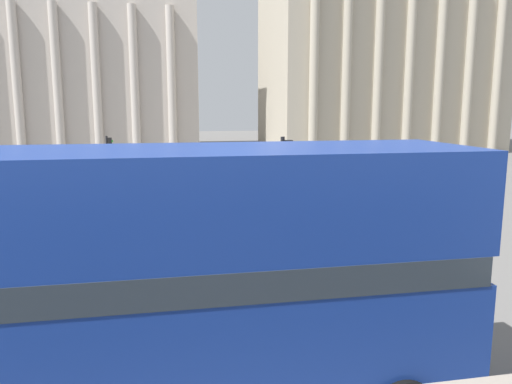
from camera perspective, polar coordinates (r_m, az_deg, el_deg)
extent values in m
cylinder|color=black|center=(10.33, 9.76, -15.91)|extent=(1.02, 0.22, 1.02)
cube|color=navy|center=(8.25, -16.23, -15.93)|extent=(11.24, 2.51, 1.85)
cube|color=#2D3842|center=(7.83, -16.63, -8.30)|extent=(11.02, 2.53, 0.45)
cube|color=navy|center=(7.59, -17.00, -1.16)|extent=(11.24, 2.51, 1.53)
cube|color=#BCB2A8|center=(62.28, -20.72, 12.83)|extent=(28.65, 12.63, 17.94)
cylinder|color=#BCB2A8|center=(56.35, -25.69, 11.52)|extent=(0.90, 0.90, 15.25)
cylinder|color=#BCB2A8|center=(55.55, -21.79, 11.82)|extent=(0.90, 0.90, 15.25)
cylinder|color=#BCB2A8|center=(55.00, -17.79, 12.08)|extent=(0.90, 0.90, 15.25)
cylinder|color=#BCB2A8|center=(54.71, -13.73, 12.27)|extent=(0.90, 0.90, 15.25)
cylinder|color=#BCB2A8|center=(54.69, -9.64, 12.41)|extent=(0.90, 0.90, 15.25)
cube|color=#B2A893|center=(60.78, 13.70, 15.35)|extent=(24.91, 14.56, 22.35)
cylinder|color=#B2A893|center=(49.87, 6.66, 14.91)|extent=(0.90, 0.90, 19.00)
cylinder|color=#B2A893|center=(50.97, 10.34, 14.71)|extent=(0.90, 0.90, 19.00)
cylinder|color=#B2A893|center=(52.25, 13.85, 14.46)|extent=(0.90, 0.90, 19.00)
cylinder|color=#B2A893|center=(53.71, 17.16, 14.18)|extent=(0.90, 0.90, 19.00)
cylinder|color=#B2A893|center=(55.33, 20.29, 13.87)|extent=(0.90, 0.90, 19.00)
cylinder|color=#B2A893|center=(57.10, 23.22, 13.55)|extent=(0.90, 0.90, 19.00)
cylinder|color=#B2A893|center=(59.00, 25.96, 13.21)|extent=(0.90, 0.90, 19.00)
cylinder|color=black|center=(14.70, 2.99, -1.67)|extent=(0.12, 0.12, 4.10)
cube|color=black|center=(14.52, 3.74, 4.56)|extent=(0.20, 0.24, 0.70)
sphere|color=green|center=(14.53, 4.17, 5.16)|extent=(0.14, 0.14, 0.14)
cylinder|color=black|center=(22.39, 2.83, 1.21)|extent=(0.12, 0.12, 3.27)
cube|color=black|center=(22.29, 3.31, 4.24)|extent=(0.20, 0.24, 0.70)
sphere|color=green|center=(22.30, 3.59, 4.62)|extent=(0.14, 0.14, 0.14)
cylinder|color=black|center=(30.06, -16.57, 3.02)|extent=(0.12, 0.12, 3.30)
cube|color=black|center=(29.93, -16.34, 5.32)|extent=(0.20, 0.24, 0.70)
sphere|color=green|center=(29.91, -16.14, 5.61)|extent=(0.14, 0.14, 0.14)
cylinder|color=black|center=(22.00, -4.66, -2.51)|extent=(0.60, 0.18, 0.60)
cylinder|color=black|center=(20.31, -4.10, -3.54)|extent=(0.60, 0.18, 0.60)
cylinder|color=black|center=(21.88, -11.98, -2.76)|extent=(0.60, 0.18, 0.60)
cylinder|color=black|center=(20.17, -12.04, -3.82)|extent=(0.60, 0.18, 0.60)
cube|color=maroon|center=(20.98, -8.21, -2.41)|extent=(4.20, 1.75, 0.55)
cube|color=#2D3842|center=(20.87, -8.79, -1.02)|extent=(1.89, 1.61, 0.50)
cylinder|color=black|center=(27.86, 8.58, 0.01)|extent=(0.60, 0.18, 0.60)
cylinder|color=black|center=(26.24, 9.86, -0.62)|extent=(0.60, 0.18, 0.60)
cylinder|color=black|center=(27.05, 2.99, -0.18)|extent=(0.60, 0.18, 0.60)
cylinder|color=black|center=(25.38, 3.94, -0.85)|extent=(0.60, 0.18, 0.60)
cube|color=#B2B5BA|center=(26.55, 6.38, 0.19)|extent=(4.20, 1.75, 0.55)
cube|color=#2D3842|center=(26.41, 5.99, 1.30)|extent=(1.89, 1.61, 0.50)
cylinder|color=#282B33|center=(29.02, -5.07, 0.69)|extent=(0.14, 0.14, 0.82)
cylinder|color=#282B33|center=(29.04, -4.72, 0.70)|extent=(0.14, 0.14, 0.82)
cylinder|color=slate|center=(28.93, -4.92, 2.13)|extent=(0.32, 0.32, 0.65)
sphere|color=tan|center=(28.87, -4.93, 2.98)|extent=(0.22, 0.22, 0.22)
cylinder|color=#282B33|center=(19.03, 14.02, -4.29)|extent=(0.14, 0.14, 0.88)
cylinder|color=#282B33|center=(19.10, 14.51, -4.26)|extent=(0.14, 0.14, 0.88)
cylinder|color=#606638|center=(18.89, 14.36, -1.97)|extent=(0.32, 0.32, 0.69)
sphere|color=tan|center=(18.81, 14.42, -0.58)|extent=(0.24, 0.24, 0.24)
cylinder|color=#282B33|center=(25.21, -2.04, -0.64)|extent=(0.14, 0.14, 0.83)
cylinder|color=#282B33|center=(25.24, -1.63, -0.63)|extent=(0.14, 0.14, 0.83)
cylinder|color=yellow|center=(25.10, -1.84, 1.03)|extent=(0.32, 0.32, 0.66)
sphere|color=tan|center=(25.04, -1.85, 2.03)|extent=(0.22, 0.22, 0.22)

